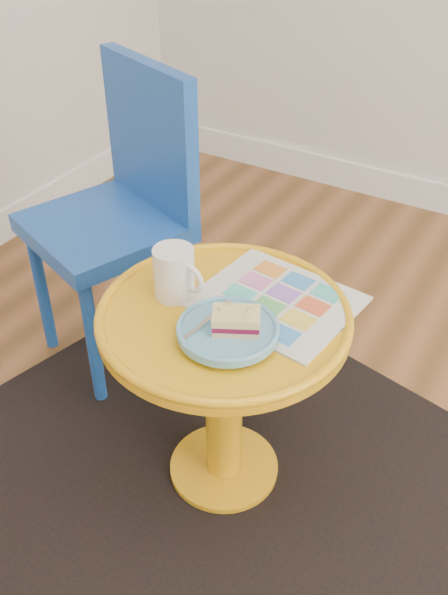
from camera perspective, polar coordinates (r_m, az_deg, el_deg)
The scene contains 9 objects.
room_walls at distance 2.07m, azimuth 1.80°, elevation -0.45°, with size 4.00×4.00×4.00m.
rug at distance 1.67m, azimuth -0.00°, elevation -14.56°, with size 1.30×1.10×0.01m, color black.
side_table at distance 1.42m, azimuth -0.00°, elevation -5.76°, with size 0.51×0.51×0.49m.
chair at distance 1.77m, azimuth -8.66°, elevation 8.07°, with size 0.47×0.47×0.82m.
newspaper at distance 1.36m, azimuth 4.49°, elevation -0.29°, with size 0.31×0.26×0.01m, color silver.
mug at distance 1.35m, azimuth -4.24°, elevation 2.22°, with size 0.12×0.08×0.11m.
plate at distance 1.25m, azimuth 0.33°, elevation -2.92°, with size 0.19×0.19×0.02m.
cake_slice at distance 1.23m, azimuth 1.05°, elevation -2.02°, with size 0.11×0.09×0.04m.
fork at distance 1.27m, azimuth -1.21°, elevation -1.80°, with size 0.03×0.14×0.00m.
Camera 1 is at (-0.21, -0.45, 1.30)m, focal length 40.00 mm.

